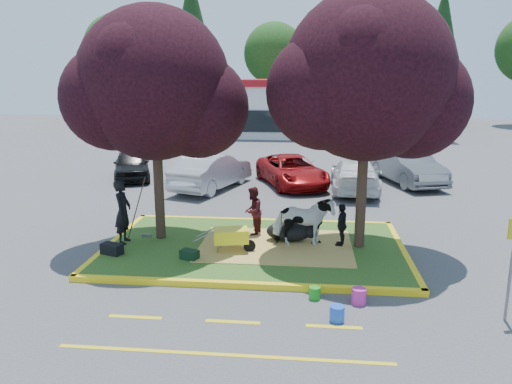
# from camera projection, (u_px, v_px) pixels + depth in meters

# --- Properties ---
(ground) EXTENTS (90.00, 90.00, 0.00)m
(ground) POSITION_uv_depth(u_px,v_px,m) (255.00, 250.00, 13.99)
(ground) COLOR #424244
(ground) RESTS_ON ground
(median_island) EXTENTS (8.00, 5.00, 0.15)m
(median_island) POSITION_uv_depth(u_px,v_px,m) (255.00, 247.00, 13.98)
(median_island) COLOR #294F18
(median_island) RESTS_ON ground
(curb_near) EXTENTS (8.30, 0.16, 0.15)m
(curb_near) POSITION_uv_depth(u_px,v_px,m) (243.00, 285.00, 11.48)
(curb_near) COLOR yellow
(curb_near) RESTS_ON ground
(curb_far) EXTENTS (8.30, 0.16, 0.15)m
(curb_far) POSITION_uv_depth(u_px,v_px,m) (263.00, 221.00, 16.47)
(curb_far) COLOR yellow
(curb_far) RESTS_ON ground
(curb_left) EXTENTS (0.16, 5.30, 0.15)m
(curb_left) POSITION_uv_depth(u_px,v_px,m) (114.00, 243.00, 14.38)
(curb_left) COLOR yellow
(curb_left) RESTS_ON ground
(curb_right) EXTENTS (0.16, 5.30, 0.15)m
(curb_right) POSITION_uv_depth(u_px,v_px,m) (403.00, 253.00, 13.58)
(curb_right) COLOR yellow
(curb_right) RESTS_ON ground
(straw_bedding) EXTENTS (4.20, 3.00, 0.01)m
(straw_bedding) POSITION_uv_depth(u_px,v_px,m) (276.00, 245.00, 13.90)
(straw_bedding) COLOR tan
(straw_bedding) RESTS_ON median_island
(tree_purple_left) EXTENTS (5.06, 4.20, 6.51)m
(tree_purple_left) POSITION_uv_depth(u_px,v_px,m) (155.00, 91.00, 13.63)
(tree_purple_left) COLOR black
(tree_purple_left) RESTS_ON median_island
(tree_purple_right) EXTENTS (5.30, 4.40, 6.82)m
(tree_purple_right) POSITION_uv_depth(u_px,v_px,m) (368.00, 84.00, 12.83)
(tree_purple_right) COLOR black
(tree_purple_right) RESTS_ON median_island
(fire_lane_stripe_a) EXTENTS (1.10, 0.12, 0.01)m
(fire_lane_stripe_a) POSITION_uv_depth(u_px,v_px,m) (135.00, 317.00, 10.12)
(fire_lane_stripe_a) COLOR yellow
(fire_lane_stripe_a) RESTS_ON ground
(fire_lane_stripe_b) EXTENTS (1.10, 0.12, 0.01)m
(fire_lane_stripe_b) POSITION_uv_depth(u_px,v_px,m) (233.00, 322.00, 9.93)
(fire_lane_stripe_b) COLOR yellow
(fire_lane_stripe_b) RESTS_ON ground
(fire_lane_stripe_c) EXTENTS (1.10, 0.12, 0.01)m
(fire_lane_stripe_c) POSITION_uv_depth(u_px,v_px,m) (334.00, 327.00, 9.73)
(fire_lane_stripe_c) COLOR yellow
(fire_lane_stripe_c) RESTS_ON ground
(fire_lane_long) EXTENTS (6.00, 0.10, 0.01)m
(fire_lane_long) POSITION_uv_depth(u_px,v_px,m) (223.00, 355.00, 8.77)
(fire_lane_long) COLOR yellow
(fire_lane_long) RESTS_ON ground
(retail_building) EXTENTS (20.40, 8.40, 4.40)m
(retail_building) POSITION_uv_depth(u_px,v_px,m) (315.00, 107.00, 40.37)
(retail_building) COLOR silver
(retail_building) RESTS_ON ground
(treeline) EXTENTS (46.58, 7.80, 14.63)m
(treeline) POSITION_uv_depth(u_px,v_px,m) (307.00, 43.00, 48.50)
(treeline) COLOR black
(treeline) RESTS_ON ground
(cow) EXTENTS (1.74, 0.98, 1.40)m
(cow) POSITION_uv_depth(u_px,v_px,m) (303.00, 222.00, 13.74)
(cow) COLOR silver
(cow) RESTS_ON median_island
(calf) EXTENTS (1.40, 0.96, 0.56)m
(calf) POSITION_uv_depth(u_px,v_px,m) (289.00, 232.00, 14.24)
(calf) COLOR black
(calf) RESTS_ON median_island
(handler) EXTENTS (0.44, 0.66, 1.80)m
(handler) POSITION_uv_depth(u_px,v_px,m) (123.00, 212.00, 13.97)
(handler) COLOR black
(handler) RESTS_ON median_island
(visitor_a) EXTENTS (0.68, 0.80, 1.44)m
(visitor_a) POSITION_uv_depth(u_px,v_px,m) (253.00, 211.00, 14.73)
(visitor_a) COLOR #401215
(visitor_a) RESTS_ON median_island
(visitor_b) EXTENTS (0.46, 0.76, 1.20)m
(visitor_b) POSITION_uv_depth(u_px,v_px,m) (342.00, 225.00, 13.78)
(visitor_b) COLOR black
(visitor_b) RESTS_ON median_island
(wheelbarrow) EXTENTS (1.66, 0.75, 0.63)m
(wheelbarrow) POSITION_uv_depth(u_px,v_px,m) (231.00, 236.00, 13.38)
(wheelbarrow) COLOR black
(wheelbarrow) RESTS_ON median_island
(gear_bag_dark) EXTENTS (0.63, 0.47, 0.28)m
(gear_bag_dark) POSITION_uv_depth(u_px,v_px,m) (112.00, 249.00, 13.23)
(gear_bag_dark) COLOR black
(gear_bag_dark) RESTS_ON median_island
(gear_bag_green) EXTENTS (0.53, 0.44, 0.24)m
(gear_bag_green) POSITION_uv_depth(u_px,v_px,m) (189.00, 255.00, 12.87)
(gear_bag_green) COLOR black
(gear_bag_green) RESTS_ON median_island
(bucket_green) EXTENTS (0.29, 0.29, 0.27)m
(bucket_green) POSITION_uv_depth(u_px,v_px,m) (315.00, 293.00, 10.93)
(bucket_green) COLOR #17991A
(bucket_green) RESTS_ON ground
(bucket_pink) EXTENTS (0.37, 0.37, 0.34)m
(bucket_pink) POSITION_uv_depth(u_px,v_px,m) (359.00, 296.00, 10.70)
(bucket_pink) COLOR #CE2D95
(bucket_pink) RESTS_ON ground
(bucket_blue) EXTENTS (0.30, 0.30, 0.32)m
(bucket_blue) POSITION_uv_depth(u_px,v_px,m) (337.00, 314.00, 9.94)
(bucket_blue) COLOR blue
(bucket_blue) RESTS_ON ground
(car_black) EXTENTS (2.84, 4.27, 1.35)m
(car_black) POSITION_uv_depth(u_px,v_px,m) (131.00, 165.00, 23.39)
(car_black) COLOR black
(car_black) RESTS_ON ground
(car_silver) EXTENTS (3.03, 4.95, 1.54)m
(car_silver) POSITION_uv_depth(u_px,v_px,m) (212.00, 171.00, 21.34)
(car_silver) COLOR #B0B3B9
(car_silver) RESTS_ON ground
(car_red) EXTENTS (3.76, 5.25, 1.33)m
(car_red) POSITION_uv_depth(u_px,v_px,m) (292.00, 171.00, 21.98)
(car_red) COLOR maroon
(car_red) RESTS_ON ground
(car_white) EXTENTS (2.04, 4.77, 1.37)m
(car_white) POSITION_uv_depth(u_px,v_px,m) (355.00, 175.00, 20.94)
(car_white) COLOR silver
(car_white) RESTS_ON ground
(car_grey) EXTENTS (2.97, 5.09, 1.58)m
(car_grey) POSITION_uv_depth(u_px,v_px,m) (407.00, 166.00, 22.41)
(car_grey) COLOR slate
(car_grey) RESTS_ON ground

